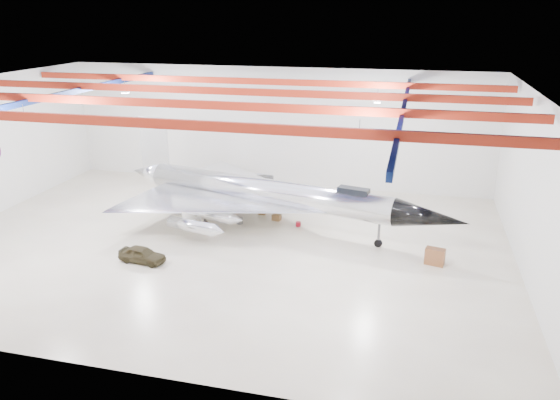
# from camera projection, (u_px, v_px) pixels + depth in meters

# --- Properties ---
(floor) EXTENTS (40.00, 40.00, 0.00)m
(floor) POSITION_uv_depth(u_px,v_px,m) (222.00, 243.00, 39.02)
(floor) COLOR #C0B198
(floor) RESTS_ON ground
(wall_back) EXTENTS (40.00, 0.00, 40.00)m
(wall_back) POSITION_uv_depth(u_px,v_px,m) (274.00, 127.00, 50.98)
(wall_back) COLOR silver
(wall_back) RESTS_ON floor
(wall_right) EXTENTS (0.00, 30.00, 30.00)m
(wall_right) POSITION_uv_depth(u_px,v_px,m) (534.00, 192.00, 32.64)
(wall_right) COLOR silver
(wall_right) RESTS_ON floor
(ceiling) EXTENTS (40.00, 40.00, 0.00)m
(ceiling) POSITION_uv_depth(u_px,v_px,m) (216.00, 88.00, 35.43)
(ceiling) COLOR #0A0F38
(ceiling) RESTS_ON wall_back
(ceiling_structure) EXTENTS (39.50, 29.50, 1.08)m
(ceiling_structure) POSITION_uv_depth(u_px,v_px,m) (216.00, 99.00, 35.65)
(ceiling_structure) COLOR maroon
(ceiling_structure) RESTS_ON ceiling
(jet_aircraft) EXTENTS (27.62, 19.06, 7.61)m
(jet_aircraft) POSITION_uv_depth(u_px,v_px,m) (265.00, 195.00, 41.50)
(jet_aircraft) COLOR silver
(jet_aircraft) RESTS_ON floor
(jeep) EXTENTS (3.30, 1.61, 1.08)m
(jeep) POSITION_uv_depth(u_px,v_px,m) (142.00, 255.00, 35.95)
(jeep) COLOR #37301B
(jeep) RESTS_ON floor
(desk) EXTENTS (1.35, 0.90, 1.14)m
(desk) POSITION_uv_depth(u_px,v_px,m) (435.00, 257.00, 35.60)
(desk) COLOR brown
(desk) RESTS_ON floor
(crate_ply) EXTENTS (0.67, 0.59, 0.41)m
(crate_ply) POSITION_uv_depth(u_px,v_px,m) (196.00, 216.00, 43.60)
(crate_ply) COLOR olive
(crate_ply) RESTS_ON floor
(toolbox_red) EXTENTS (0.43, 0.35, 0.30)m
(toolbox_red) POSITION_uv_depth(u_px,v_px,m) (236.00, 210.00, 45.22)
(toolbox_red) COLOR #A71024
(toolbox_red) RESTS_ON floor
(engine_drum) EXTENTS (0.64, 0.64, 0.48)m
(engine_drum) POSITION_uv_depth(u_px,v_px,m) (239.00, 221.00, 42.65)
(engine_drum) COLOR #59595B
(engine_drum) RESTS_ON floor
(parts_bin) EXTENTS (0.74, 0.63, 0.46)m
(parts_bin) POSITION_uv_depth(u_px,v_px,m) (277.00, 217.00, 43.33)
(parts_bin) COLOR olive
(parts_bin) RESTS_ON floor
(crate_small) EXTENTS (0.43, 0.39, 0.25)m
(crate_small) POSITION_uv_depth(u_px,v_px,m) (145.00, 203.00, 46.91)
(crate_small) COLOR #59595B
(crate_small) RESTS_ON floor
(tool_chest) EXTENTS (0.51, 0.51, 0.35)m
(tool_chest) POSITION_uv_depth(u_px,v_px,m) (298.00, 224.00, 42.12)
(tool_chest) COLOR #A71024
(tool_chest) RESTS_ON floor
(oil_barrel) EXTENTS (0.64, 0.53, 0.43)m
(oil_barrel) POSITION_uv_depth(u_px,v_px,m) (262.00, 212.00, 44.64)
(oil_barrel) COLOR olive
(oil_barrel) RESTS_ON floor
(spares_box) EXTENTS (0.48, 0.48, 0.35)m
(spares_box) POSITION_uv_depth(u_px,v_px,m) (305.00, 200.00, 47.46)
(spares_box) COLOR #59595B
(spares_box) RESTS_ON floor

